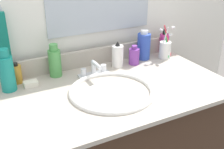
% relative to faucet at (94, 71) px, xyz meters
% --- Properties ---
extents(countertop, '(1.09, 0.63, 0.02)m').
position_rel_faucet_xyz_m(countertop, '(0.03, -0.16, -0.04)').
color(countertop, '#B2A899').
rests_on(countertop, vanity_cabinet).
extents(backsplash, '(1.09, 0.02, 0.09)m').
position_rel_faucet_xyz_m(backsplash, '(0.03, 0.14, 0.02)').
color(backsplash, '#B2A899').
rests_on(backsplash, countertop).
extents(back_wall, '(2.19, 0.04, 1.30)m').
position_rel_faucet_xyz_m(back_wall, '(0.03, 0.20, -0.16)').
color(back_wall, white).
rests_on(back_wall, ground_plane).
extents(sink_basin, '(0.39, 0.39, 0.11)m').
position_rel_faucet_xyz_m(sink_basin, '(-0.00, -0.19, -0.06)').
color(sink_basin, white).
rests_on(sink_basin, countertop).
extents(faucet, '(0.16, 0.10, 0.08)m').
position_rel_faucet_xyz_m(faucet, '(0.00, 0.00, 0.00)').
color(faucet, silver).
rests_on(faucet, countertop).
extents(bottle_cream_purple, '(0.06, 0.06, 0.11)m').
position_rel_faucet_xyz_m(bottle_cream_purple, '(0.26, 0.04, 0.02)').
color(bottle_cream_purple, '#7A3899').
rests_on(bottle_cream_purple, countertop).
extents(bottle_mouthwash_teal, '(0.07, 0.07, 0.20)m').
position_rel_faucet_xyz_m(bottle_mouthwash_teal, '(-0.41, 0.04, 0.06)').
color(bottle_mouthwash_teal, teal).
rests_on(bottle_mouthwash_teal, countertop).
extents(bottle_shampoo_blue, '(0.08, 0.08, 0.17)m').
position_rel_faucet_xyz_m(bottle_shampoo_blue, '(0.35, 0.08, 0.05)').
color(bottle_shampoo_blue, '#2D4CB2').
rests_on(bottle_shampoo_blue, countertop).
extents(bottle_soap_pink, '(0.06, 0.06, 0.14)m').
position_rel_faucet_xyz_m(bottle_soap_pink, '(0.52, 0.11, 0.03)').
color(bottle_soap_pink, '#D8338C').
rests_on(bottle_soap_pink, countertop).
extents(bottle_toner_green, '(0.06, 0.06, 0.17)m').
position_rel_faucet_xyz_m(bottle_toner_green, '(-0.17, 0.09, 0.05)').
color(bottle_toner_green, '#4C9E4C').
rests_on(bottle_toner_green, countertop).
extents(bottle_oil_amber, '(0.05, 0.05, 0.10)m').
position_rel_faucet_xyz_m(bottle_oil_amber, '(-0.36, 0.10, 0.02)').
color(bottle_oil_amber, gold).
rests_on(bottle_oil_amber, countertop).
extents(bottle_lotion_white, '(0.06, 0.06, 0.14)m').
position_rel_faucet_xyz_m(bottle_lotion_white, '(0.16, 0.05, 0.03)').
color(bottle_lotion_white, white).
rests_on(bottle_lotion_white, countertop).
extents(cup_white_ceramic, '(0.08, 0.08, 0.20)m').
position_rel_faucet_xyz_m(cup_white_ceramic, '(0.47, 0.04, 0.03)').
color(cup_white_ceramic, white).
rests_on(cup_white_ceramic, countertop).
extents(soap_bar, '(0.06, 0.04, 0.02)m').
position_rel_faucet_xyz_m(soap_bar, '(-0.31, 0.04, -0.02)').
color(soap_bar, white).
rests_on(soap_bar, countertop).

